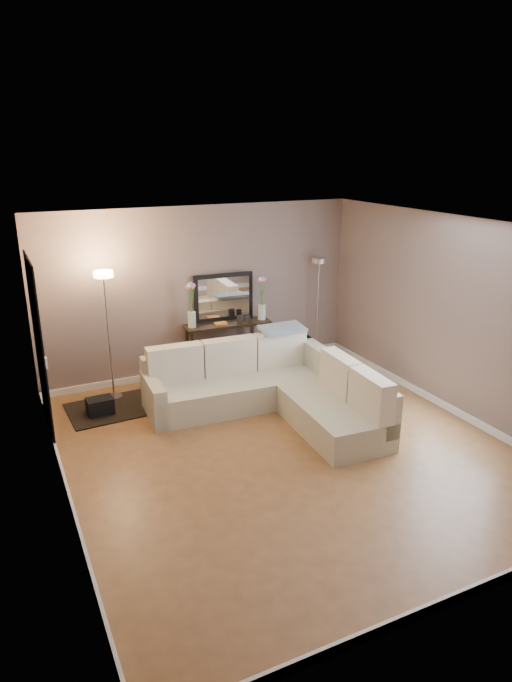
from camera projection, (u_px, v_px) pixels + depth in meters
name	position (u px, v px, depth m)	size (l,w,h in m)	color
floor	(285.00, 448.00, 6.80)	(5.00, 5.50, 0.01)	#966236
ceiling	(289.00, 227.00, 5.96)	(5.00, 5.50, 0.01)	white
wall_back	(201.00, 292.00, 8.74)	(5.00, 0.02, 2.60)	gray
wall_front	(473.00, 461.00, 4.02)	(5.00, 0.02, 2.60)	gray
wall_left	(52.00, 383.00, 5.36)	(0.02, 5.50, 2.60)	gray
wall_right	(456.00, 318.00, 7.40)	(0.02, 5.50, 2.60)	gray
baseboard_back	(204.00, 368.00, 9.12)	(5.00, 0.03, 0.10)	white
baseboard_front	(450.00, 600.00, 4.45)	(5.00, 0.03, 0.10)	white
baseboard_left	(69.00, 496.00, 5.77)	(0.03, 5.50, 0.10)	white
baseboard_right	(445.00, 405.00, 7.80)	(0.03, 5.50, 0.10)	white
doorway	(39.00, 348.00, 6.89)	(0.02, 1.20, 2.20)	black
switch_plate	(46.00, 363.00, 6.13)	(0.02, 0.08, 0.12)	white
sectional_sofa	(271.00, 388.00, 7.64)	(2.58, 2.57, 0.89)	beige
throw_blanket	(282.00, 329.00, 8.16)	(0.64, 0.37, 0.05)	#7F93A4
console_table	(223.00, 346.00, 8.87)	(1.36, 0.45, 0.83)	black
leaning_mirror	(224.00, 297.00, 8.82)	(0.95, 0.11, 0.74)	black
table_decor	(228.00, 322.00, 8.75)	(0.57, 0.14, 0.13)	orange
flower_vase_left	(191.00, 309.00, 8.49)	(0.16, 0.13, 0.71)	silver
flower_vase_right	(262.00, 301.00, 8.89)	(0.16, 0.13, 0.71)	silver
floor_lamp_lit	(107.00, 310.00, 7.73)	(0.27, 0.27, 1.84)	silver
floor_lamp_unlit	(318.00, 288.00, 9.35)	(0.28, 0.28, 1.70)	silver
charcoal_rug	(114.00, 408.00, 7.81)	(1.20, 0.90, 0.02)	black
black_bag	(100.00, 406.00, 7.60)	(0.34, 0.24, 0.22)	black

